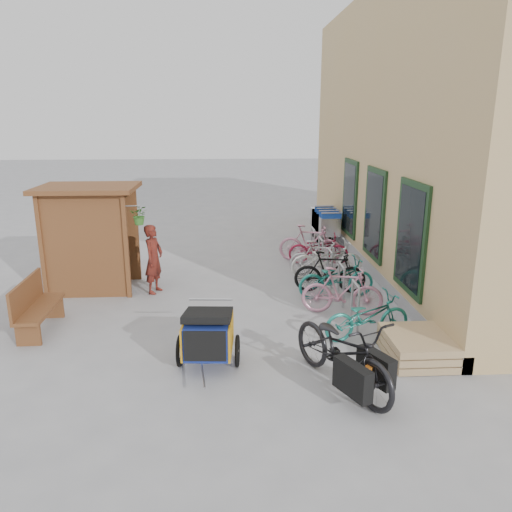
{
  "coord_description": "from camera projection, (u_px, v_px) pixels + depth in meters",
  "views": [
    {
      "loc": [
        -0.09,
        -8.75,
        3.86
      ],
      "look_at": [
        0.5,
        1.5,
        1.0
      ],
      "focal_mm": 35.0,
      "sensor_mm": 36.0,
      "label": 1
    }
  ],
  "objects": [
    {
      "name": "bike_6",
      "position": [
        318.0,
        249.0,
        13.51
      ],
      "size": [
        1.67,
        0.76,
        0.85
      ],
      "primitive_type": "imported",
      "rotation": [
        0.0,
        0.0,
        1.45
      ],
      "color": "maroon",
      "rests_on": "ground"
    },
    {
      "name": "building",
      "position": [
        475.0,
        132.0,
        13.21
      ],
      "size": [
        6.07,
        13.0,
        7.0
      ],
      "color": "tan",
      "rests_on": "ground"
    },
    {
      "name": "bike_5",
      "position": [
        319.0,
        258.0,
        12.49
      ],
      "size": [
        1.56,
        0.72,
        0.9
      ],
      "primitive_type": "imported",
      "rotation": [
        0.0,
        0.0,
        1.37
      ],
      "color": "#B3B3B8",
      "rests_on": "ground"
    },
    {
      "name": "kiosk",
      "position": [
        87.0,
        223.0,
        11.24
      ],
      "size": [
        2.49,
        1.65,
        2.4
      ],
      "color": "brown",
      "rests_on": "ground"
    },
    {
      "name": "pallet_stack",
      "position": [
        417.0,
        347.0,
        8.22
      ],
      "size": [
        1.0,
        1.2,
        0.4
      ],
      "color": "tan",
      "rests_on": "ground"
    },
    {
      "name": "shopping_carts",
      "position": [
        324.0,
        221.0,
        15.95
      ],
      "size": [
        0.64,
        2.14,
        1.14
      ],
      "color": "silver",
      "rests_on": "ground"
    },
    {
      "name": "bench",
      "position": [
        35.0,
        305.0,
        9.21
      ],
      "size": [
        0.51,
        1.6,
        1.0
      ],
      "rotation": [
        0.0,
        0.0,
        0.02
      ],
      "color": "brown",
      "rests_on": "ground"
    },
    {
      "name": "bike_3",
      "position": [
        330.0,
        272.0,
        11.28
      ],
      "size": [
        1.66,
        0.7,
        0.97
      ],
      "primitive_type": "imported",
      "rotation": [
        0.0,
        0.0,
        1.42
      ],
      "color": "black",
      "rests_on": "ground"
    },
    {
      "name": "bike_2",
      "position": [
        336.0,
        278.0,
        10.97
      ],
      "size": [
        1.77,
        0.8,
        0.9
      ],
      "primitive_type": "imported",
      "rotation": [
        0.0,
        0.0,
        1.69
      ],
      "color": "#1E7A6F",
      "rests_on": "ground"
    },
    {
      "name": "person_kiosk",
      "position": [
        154.0,
        259.0,
        11.21
      ],
      "size": [
        0.55,
        0.67,
        1.57
      ],
      "primitive_type": "imported",
      "rotation": [
        0.0,
        0.0,
        1.23
      ],
      "color": "maroon",
      "rests_on": "ground"
    },
    {
      "name": "bike_4",
      "position": [
        327.0,
        259.0,
        12.32
      ],
      "size": [
        1.85,
        0.77,
        0.95
      ],
      "primitive_type": "imported",
      "rotation": [
        0.0,
        0.0,
        1.65
      ],
      "color": "silver",
      "rests_on": "ground"
    },
    {
      "name": "bike_7",
      "position": [
        310.0,
        244.0,
        13.69
      ],
      "size": [
        1.78,
        0.93,
        1.03
      ],
      "primitive_type": "imported",
      "rotation": [
        0.0,
        0.0,
        1.3
      ],
      "color": "#CC84A0",
      "rests_on": "ground"
    },
    {
      "name": "bike_rack",
      "position": [
        330.0,
        264.0,
        11.76
      ],
      "size": [
        0.05,
        5.35,
        0.86
      ],
      "color": "#A5A8AD",
      "rests_on": "ground"
    },
    {
      "name": "child_trailer",
      "position": [
        208.0,
        333.0,
        7.93
      ],
      "size": [
        1.02,
        1.69,
        0.99
      ],
      "rotation": [
        0.0,
        0.0,
        -0.07
      ],
      "color": "navy",
      "rests_on": "ground"
    },
    {
      "name": "ground",
      "position": [
        234.0,
        328.0,
        9.46
      ],
      "size": [
        80.0,
        80.0,
        0.0
      ],
      "primitive_type": "plane",
      "color": "#99999C"
    },
    {
      "name": "bike_0",
      "position": [
        367.0,
        316.0,
        8.91
      ],
      "size": [
        1.71,
        0.89,
        0.86
      ],
      "primitive_type": "imported",
      "rotation": [
        0.0,
        0.0,
        1.78
      ],
      "color": "#1E7A6F",
      "rests_on": "ground"
    },
    {
      "name": "cargo_bike",
      "position": [
        343.0,
        351.0,
        7.26
      ],
      "size": [
        1.65,
        2.32,
        1.16
      ],
      "rotation": [
        0.0,
        0.0,
        0.45
      ],
      "color": "black",
      "rests_on": "ground"
    },
    {
      "name": "bike_1",
      "position": [
        342.0,
        291.0,
        10.03
      ],
      "size": [
        1.7,
        0.8,
        0.98
      ],
      "primitive_type": "imported",
      "rotation": [
        0.0,
        0.0,
        1.35
      ],
      "color": "#CC84A0",
      "rests_on": "ground"
    }
  ]
}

